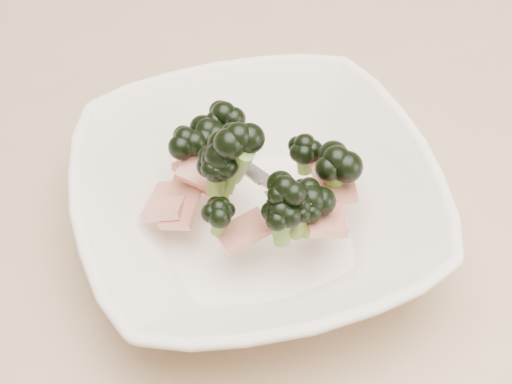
{
  "coord_description": "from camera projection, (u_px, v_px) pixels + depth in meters",
  "views": [
    {
      "loc": [
        -0.06,
        -0.41,
        1.24
      ],
      "look_at": [
        -0.12,
        -0.03,
        0.8
      ],
      "focal_mm": 50.0,
      "sensor_mm": 36.0,
      "label": 1
    }
  ],
  "objects": [
    {
      "name": "dining_table",
      "position": [
        376.0,
        284.0,
        0.71
      ],
      "size": [
        1.2,
        0.8,
        0.75
      ],
      "color": "tan",
      "rests_on": "ground"
    },
    {
      "name": "broccoli_dish",
      "position": [
        256.0,
        199.0,
        0.6
      ],
      "size": [
        0.39,
        0.39,
        0.14
      ],
      "color": "#F2E1CD",
      "rests_on": "dining_table"
    }
  ]
}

